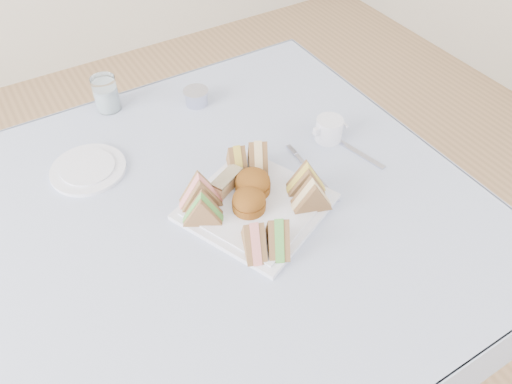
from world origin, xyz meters
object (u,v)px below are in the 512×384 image
creamer_jug (329,129)px  water_glass (106,94)px  table (233,301)px  serving_plate (256,207)px

creamer_jug → water_glass: bearing=134.2°
table → creamer_jug: (0.32, 0.07, 0.40)m
serving_plate → water_glass: 0.52m
table → serving_plate: size_ratio=3.46×
serving_plate → water_glass: bearing=82.5°
table → creamer_jug: bearing=12.0°
serving_plate → creamer_jug: creamer_jug is taller
table → creamer_jug: 0.52m
water_glass → creamer_jug: water_glass is taller
serving_plate → water_glass: water_glass is taller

